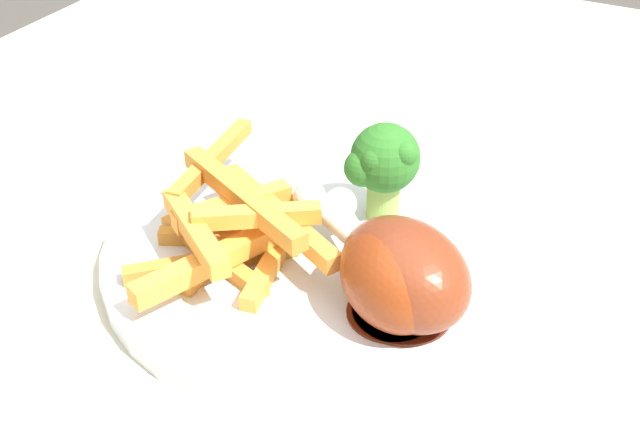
# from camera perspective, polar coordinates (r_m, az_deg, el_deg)

# --- Properties ---
(dining_table) EXTENTS (1.01, 0.80, 0.76)m
(dining_table) POSITION_cam_1_polar(r_m,az_deg,el_deg) (0.56, -1.27, -12.71)
(dining_table) COLOR beige
(dining_table) RESTS_ON ground_plane
(dinner_plate) EXTENTS (0.25, 0.25, 0.01)m
(dinner_plate) POSITION_cam_1_polar(r_m,az_deg,el_deg) (0.48, 0.00, -2.56)
(dinner_plate) COLOR silver
(dinner_plate) RESTS_ON dining_table
(broccoli_floret_front) EXTENTS (0.04, 0.04, 0.06)m
(broccoli_floret_front) POSITION_cam_1_polar(r_m,az_deg,el_deg) (0.48, 4.34, 3.47)
(broccoli_floret_front) COLOR #8BB44D
(broccoli_floret_front) RESTS_ON dinner_plate
(carrot_fries_pile) EXTENTS (0.16, 0.12, 0.04)m
(carrot_fries_pile) POSITION_cam_1_polar(r_m,az_deg,el_deg) (0.46, -6.01, -0.84)
(carrot_fries_pile) COLOR orange
(carrot_fries_pile) RESTS_ON dinner_plate
(chicken_drumstick_near) EXTENTS (0.10, 0.13, 0.05)m
(chicken_drumstick_near) POSITION_cam_1_polar(r_m,az_deg,el_deg) (0.42, 5.50, -3.88)
(chicken_drumstick_near) COLOR #531C0F
(chicken_drumstick_near) RESTS_ON dinner_plate
(chicken_drumstick_far) EXTENTS (0.10, 0.11, 0.05)m
(chicken_drumstick_far) POSITION_cam_1_polar(r_m,az_deg,el_deg) (0.42, 4.78, -4.06)
(chicken_drumstick_far) COLOR #5F1D0A
(chicken_drumstick_far) RESTS_ON dinner_plate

